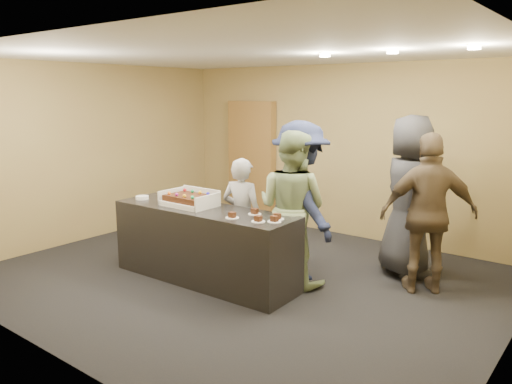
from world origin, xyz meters
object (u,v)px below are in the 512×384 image
serving_counter (204,244)px  storage_cabinet (252,161)px  plate_stack (142,198)px  person_dark_suit (409,196)px  person_sage_man (292,208)px  person_server_grey (242,217)px  person_navy_man (300,201)px  cake_box (191,202)px  sheet_cake (189,198)px  person_brown_extra (429,214)px

serving_counter → storage_cabinet: storage_cabinet is taller
plate_stack → person_dark_suit: bearing=32.3°
person_sage_man → person_dark_suit: size_ratio=0.92×
plate_stack → person_sage_man: bearing=20.6°
person_server_grey → person_sage_man: size_ratio=0.81×
person_sage_man → person_navy_man: bearing=-87.0°
cake_box → serving_counter: bearing=-5.7°
serving_counter → person_dark_suit: size_ratio=1.20×
serving_counter → person_server_grey: size_ratio=1.62×
sheet_cake → person_server_grey: (0.47, 0.45, -0.26)m
cake_box → person_server_grey: (0.47, 0.43, -0.20)m
storage_cabinet → person_navy_man: 3.04m
person_dark_suit → person_server_grey: bearing=78.5°
storage_cabinet → person_dark_suit: 3.48m
serving_counter → person_server_grey: bearing=61.7°
storage_cabinet → person_server_grey: storage_cabinet is taller
serving_counter → cake_box: bearing=172.8°
plate_stack → person_dark_suit: person_dark_suit is taller
person_sage_man → person_navy_man: 0.20m
storage_cabinet → plate_stack: size_ratio=12.65×
serving_counter → person_server_grey: (0.23, 0.45, 0.29)m
cake_box → person_navy_man: size_ratio=0.33×
sheet_cake → person_navy_man: size_ratio=0.28×
storage_cabinet → cake_box: size_ratio=3.27×
person_sage_man → storage_cabinet: bearing=-45.2°
person_sage_man → person_brown_extra: size_ratio=1.00×
cake_box → plate_stack: 0.77m
storage_cabinet → person_navy_man: bearing=-40.8°
plate_stack → person_server_grey: 1.36m
storage_cabinet → person_brown_extra: size_ratio=1.15×
storage_cabinet → person_dark_suit: (3.31, -1.08, -0.06)m
person_server_grey → cake_box: bearing=32.9°
serving_counter → storage_cabinet: (-1.45, 2.78, 0.61)m
serving_counter → person_navy_man: bearing=41.6°
plate_stack → person_brown_extra: 3.54m
cake_box → plate_stack: cake_box is taller
person_server_grey → person_navy_man: person_navy_man is taller
serving_counter → sheet_cake: (-0.24, -0.00, 0.55)m
person_server_grey → person_navy_man: 0.75m
person_sage_man → serving_counter: bearing=32.7°
person_brown_extra → person_dark_suit: bearing=-80.6°
sheet_cake → person_dark_suit: bearing=39.1°
person_navy_man → plate_stack: bearing=54.5°
storage_cabinet → person_sage_man: 3.19m
cake_box → person_server_grey: bearing=42.4°
sheet_cake → plate_stack: sheet_cake is taller
serving_counter → storage_cabinet: size_ratio=1.14×
person_sage_man → sheet_cake: bearing=26.5°
person_navy_man → storage_cabinet: bearing=-12.2°
person_server_grey → person_brown_extra: (2.02, 0.85, 0.18)m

